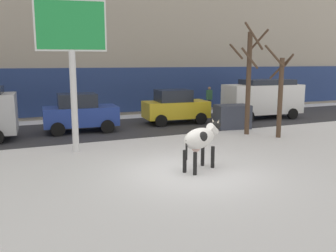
{
  "coord_description": "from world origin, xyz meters",
  "views": [
    {
      "loc": [
        -4.99,
        -9.81,
        3.37
      ],
      "look_at": [
        0.19,
        2.01,
        1.1
      ],
      "focal_mm": 39.22,
      "sensor_mm": 36.0,
      "label": 1
    }
  ],
  "objects_px": {
    "billboard": "(71,35)",
    "car_yellow_hatchback": "(175,107)",
    "car_white_van": "(263,98)",
    "bare_tree_left_lot": "(249,77)",
    "car_blue_hatchback": "(80,113)",
    "bare_tree_far_back": "(280,92)",
    "dumpster": "(232,117)",
    "cow_holstein": "(201,139)",
    "pedestrian_near_billboard": "(209,100)"
  },
  "relations": [
    {
      "from": "bare_tree_far_back",
      "to": "car_blue_hatchback",
      "type": "bearing_deg",
      "value": 147.9
    },
    {
      "from": "car_blue_hatchback",
      "to": "bare_tree_far_back",
      "type": "bearing_deg",
      "value": -32.1
    },
    {
      "from": "billboard",
      "to": "pedestrian_near_billboard",
      "type": "relative_size",
      "value": 3.21
    },
    {
      "from": "car_blue_hatchback",
      "to": "dumpster",
      "type": "height_order",
      "value": "car_blue_hatchback"
    },
    {
      "from": "pedestrian_near_billboard",
      "to": "bare_tree_far_back",
      "type": "bearing_deg",
      "value": -98.17
    },
    {
      "from": "car_yellow_hatchback",
      "to": "dumpster",
      "type": "distance_m",
      "value": 3.3
    },
    {
      "from": "dumpster",
      "to": "bare_tree_left_lot",
      "type": "bearing_deg",
      "value": -98.71
    },
    {
      "from": "bare_tree_left_lot",
      "to": "pedestrian_near_billboard",
      "type": "bearing_deg",
      "value": 73.81
    },
    {
      "from": "billboard",
      "to": "car_blue_hatchback",
      "type": "bearing_deg",
      "value": 77.24
    },
    {
      "from": "car_blue_hatchback",
      "to": "car_yellow_hatchback",
      "type": "distance_m",
      "value": 5.28
    },
    {
      "from": "car_blue_hatchback",
      "to": "car_yellow_hatchback",
      "type": "height_order",
      "value": "same"
    },
    {
      "from": "dumpster",
      "to": "pedestrian_near_billboard",
      "type": "bearing_deg",
      "value": 71.72
    },
    {
      "from": "car_white_van",
      "to": "pedestrian_near_billboard",
      "type": "height_order",
      "value": "car_white_van"
    },
    {
      "from": "billboard",
      "to": "bare_tree_left_lot",
      "type": "bearing_deg",
      "value": 1.39
    },
    {
      "from": "billboard",
      "to": "car_white_van",
      "type": "relative_size",
      "value": 1.17
    },
    {
      "from": "bare_tree_left_lot",
      "to": "cow_holstein",
      "type": "bearing_deg",
      "value": -138.56
    },
    {
      "from": "billboard",
      "to": "cow_holstein",
      "type": "bearing_deg",
      "value": -51.66
    },
    {
      "from": "billboard",
      "to": "bare_tree_far_back",
      "type": "distance_m",
      "value": 9.16
    },
    {
      "from": "cow_holstein",
      "to": "bare_tree_far_back",
      "type": "relative_size",
      "value": 0.46
    },
    {
      "from": "cow_holstein",
      "to": "bare_tree_left_lot",
      "type": "height_order",
      "value": "bare_tree_left_lot"
    },
    {
      "from": "billboard",
      "to": "bare_tree_far_back",
      "type": "bearing_deg",
      "value": -6.28
    },
    {
      "from": "car_white_van",
      "to": "dumpster",
      "type": "height_order",
      "value": "car_white_van"
    },
    {
      "from": "car_yellow_hatchback",
      "to": "cow_holstein",
      "type": "bearing_deg",
      "value": -109.62
    },
    {
      "from": "car_blue_hatchback",
      "to": "bare_tree_far_back",
      "type": "relative_size",
      "value": 0.88
    },
    {
      "from": "pedestrian_near_billboard",
      "to": "bare_tree_far_back",
      "type": "distance_m",
      "value": 8.46
    },
    {
      "from": "bare_tree_left_lot",
      "to": "dumpster",
      "type": "relative_size",
      "value": 2.99
    },
    {
      "from": "cow_holstein",
      "to": "car_white_van",
      "type": "distance_m",
      "value": 11.74
    },
    {
      "from": "billboard",
      "to": "bare_tree_left_lot",
      "type": "relative_size",
      "value": 1.09
    },
    {
      "from": "car_white_van",
      "to": "bare_tree_left_lot",
      "type": "bearing_deg",
      "value": -135.39
    },
    {
      "from": "dumpster",
      "to": "cow_holstein",
      "type": "bearing_deg",
      "value": -130.76
    },
    {
      "from": "dumpster",
      "to": "car_blue_hatchback",
      "type": "bearing_deg",
      "value": 163.23
    },
    {
      "from": "cow_holstein",
      "to": "car_yellow_hatchback",
      "type": "xyz_separation_m",
      "value": [
        3.0,
        8.4,
        -0.07
      ]
    },
    {
      "from": "car_white_van",
      "to": "bare_tree_far_back",
      "type": "distance_m",
      "value": 5.81
    },
    {
      "from": "billboard",
      "to": "car_blue_hatchback",
      "type": "distance_m",
      "value": 5.32
    },
    {
      "from": "billboard",
      "to": "bare_tree_far_back",
      "type": "height_order",
      "value": "billboard"
    },
    {
      "from": "cow_holstein",
      "to": "car_white_van",
      "type": "bearing_deg",
      "value": 42.89
    },
    {
      "from": "car_white_van",
      "to": "car_yellow_hatchback",
      "type": "bearing_deg",
      "value": 175.73
    },
    {
      "from": "billboard",
      "to": "bare_tree_left_lot",
      "type": "distance_m",
      "value": 8.11
    },
    {
      "from": "pedestrian_near_billboard",
      "to": "dumpster",
      "type": "xyz_separation_m",
      "value": [
        -1.82,
        -5.52,
        -0.28
      ]
    },
    {
      "from": "car_white_van",
      "to": "billboard",
      "type": "bearing_deg",
      "value": -161.37
    },
    {
      "from": "car_blue_hatchback",
      "to": "bare_tree_left_lot",
      "type": "bearing_deg",
      "value": -28.38
    },
    {
      "from": "bare_tree_left_lot",
      "to": "bare_tree_far_back",
      "type": "height_order",
      "value": "bare_tree_left_lot"
    },
    {
      "from": "cow_holstein",
      "to": "bare_tree_far_back",
      "type": "bearing_deg",
      "value": 28.33
    },
    {
      "from": "billboard",
      "to": "car_blue_hatchback",
      "type": "relative_size",
      "value": 1.54
    },
    {
      "from": "pedestrian_near_billboard",
      "to": "car_blue_hatchback",
      "type": "bearing_deg",
      "value": -159.96
    },
    {
      "from": "billboard",
      "to": "car_white_van",
      "type": "height_order",
      "value": "billboard"
    },
    {
      "from": "billboard",
      "to": "car_yellow_hatchback",
      "type": "xyz_separation_m",
      "value": [
        6.17,
        4.39,
        -3.39
      ]
    },
    {
      "from": "car_blue_hatchback",
      "to": "pedestrian_near_billboard",
      "type": "distance_m",
      "value": 9.7
    },
    {
      "from": "cow_holstein",
      "to": "dumpster",
      "type": "xyz_separation_m",
      "value": [
        5.02,
        5.82,
        -0.4
      ]
    },
    {
      "from": "billboard",
      "to": "dumpster",
      "type": "relative_size",
      "value": 3.27
    }
  ]
}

